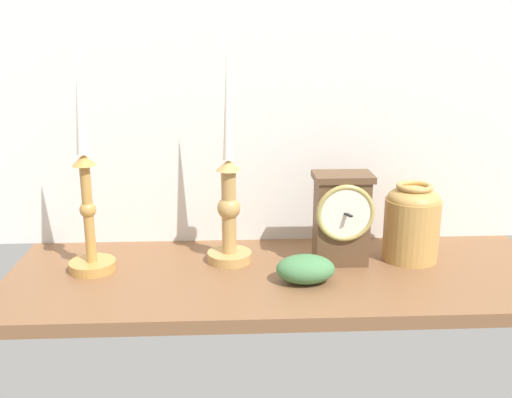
{
  "coord_description": "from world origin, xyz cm",
  "views": [
    {
      "loc": [
        -9.61,
        -98.67,
        42.55
      ],
      "look_at": [
        -4.83,
        0.0,
        14.0
      ],
      "focal_mm": 41.11,
      "sensor_mm": 36.0,
      "label": 1
    }
  ],
  "objects_px": {
    "mantel_clock": "(342,217)",
    "candlestick_tall_center": "(88,207)",
    "candlestick_tall_left": "(229,202)",
    "brass_vase_jar": "(412,220)"
  },
  "relations": [
    {
      "from": "mantel_clock",
      "to": "candlestick_tall_center",
      "type": "xyz_separation_m",
      "value": [
        -0.46,
        -0.02,
        0.03
      ]
    },
    {
      "from": "mantel_clock",
      "to": "candlestick_tall_left",
      "type": "distance_m",
      "value": 0.21
    },
    {
      "from": "mantel_clock",
      "to": "candlestick_tall_center",
      "type": "relative_size",
      "value": 0.48
    },
    {
      "from": "brass_vase_jar",
      "to": "candlestick_tall_left",
      "type": "bearing_deg",
      "value": 179.28
    },
    {
      "from": "brass_vase_jar",
      "to": "candlestick_tall_center",
      "type": "bearing_deg",
      "value": -177.22
    },
    {
      "from": "mantel_clock",
      "to": "brass_vase_jar",
      "type": "distance_m",
      "value": 0.14
    },
    {
      "from": "mantel_clock",
      "to": "candlestick_tall_center",
      "type": "bearing_deg",
      "value": -177.93
    },
    {
      "from": "candlestick_tall_left",
      "to": "candlestick_tall_center",
      "type": "relative_size",
      "value": 1.11
    },
    {
      "from": "mantel_clock",
      "to": "candlestick_tall_left",
      "type": "xyz_separation_m",
      "value": [
        -0.21,
        0.02,
        0.03
      ]
    },
    {
      "from": "mantel_clock",
      "to": "candlestick_tall_left",
      "type": "height_order",
      "value": "candlestick_tall_left"
    }
  ]
}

